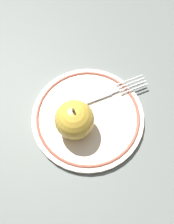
# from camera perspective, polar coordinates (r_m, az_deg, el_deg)

# --- Properties ---
(ground_plane) EXTENTS (2.00, 2.00, 0.00)m
(ground_plane) POSITION_cam_1_polar(r_m,az_deg,el_deg) (0.53, 0.76, -2.63)
(ground_plane) COLOR slate
(plate) EXTENTS (0.23, 0.23, 0.02)m
(plate) POSITION_cam_1_polar(r_m,az_deg,el_deg) (0.52, 0.00, -1.23)
(plate) COLOR silver
(plate) RESTS_ON ground_plane
(apple_red_whole) EXTENTS (0.08, 0.08, 0.09)m
(apple_red_whole) POSITION_cam_1_polar(r_m,az_deg,el_deg) (0.47, -3.06, -1.41)
(apple_red_whole) COLOR gold
(apple_red_whole) RESTS_ON plate
(fork) EXTENTS (0.03, 0.19, 0.00)m
(fork) POSITION_cam_1_polar(r_m,az_deg,el_deg) (0.54, 4.07, 4.00)
(fork) COLOR silver
(fork) RESTS_ON plate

